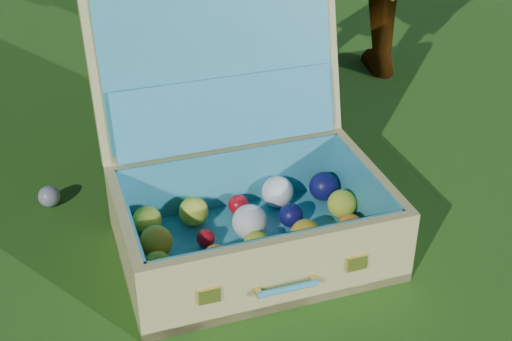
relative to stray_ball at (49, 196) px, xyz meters
The scene contains 3 objects.
ground 0.47m from the stray_ball, ahead, with size 60.00×60.00×0.00m, color #215114.
stray_ball is the anchor object (origin of this frame).
suitcase 0.58m from the stray_ball, ahead, with size 0.83×0.79×0.62m.
Camera 1 is at (0.21, -1.62, 1.14)m, focal length 50.00 mm.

